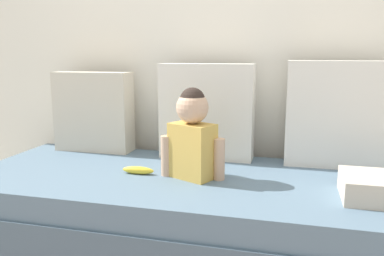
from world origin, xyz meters
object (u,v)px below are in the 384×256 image
at_px(throw_pillow_center, 207,111).
at_px(throw_pillow_right, 339,115).
at_px(couch, 191,212).
at_px(toddler, 192,134).
at_px(banana, 138,170).
at_px(throw_pillow_left, 94,112).

height_order(throw_pillow_center, throw_pillow_right, throw_pillow_right).
bearing_deg(couch, toddler, -55.68).
distance_m(couch, banana, 0.35).
distance_m(throw_pillow_right, banana, 1.13).
relative_size(throw_pillow_left, banana, 2.96).
relative_size(throw_pillow_left, toddler, 1.10).
bearing_deg(banana, couch, 7.86).
height_order(throw_pillow_left, banana, throw_pillow_left).
distance_m(throw_pillow_center, toddler, 0.41).
distance_m(throw_pillow_left, throw_pillow_right, 1.48).
bearing_deg(throw_pillow_right, throw_pillow_left, 180.00).
distance_m(throw_pillow_center, banana, 0.56).
relative_size(throw_pillow_right, banana, 3.41).
bearing_deg(throw_pillow_right, toddler, -150.95).
bearing_deg(throw_pillow_center, toddler, -87.77).
distance_m(throw_pillow_center, throw_pillow_right, 0.74).
bearing_deg(throw_pillow_right, banana, -157.62).
bearing_deg(banana, toddler, 2.91).
bearing_deg(couch, throw_pillow_left, 152.86).
relative_size(throw_pillow_right, toddler, 1.27).
relative_size(throw_pillow_center, toddler, 1.23).
bearing_deg(throw_pillow_center, couch, -90.00).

